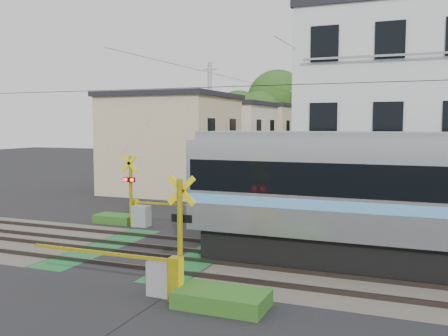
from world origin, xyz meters
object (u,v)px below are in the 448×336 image
at_px(crossing_signal_near, 165,269).
at_px(pedestrian, 337,166).
at_px(apartment_block, 424,117).
at_px(crossing_signal_far, 140,210).

xyz_separation_m(crossing_signal_near, pedestrian, (-0.77, 31.57, 0.11)).
bearing_deg(apartment_block, crossing_signal_far, -152.22).
bearing_deg(crossing_signal_near, pedestrian, 91.40).
height_order(crossing_signal_far, pedestrian, crossing_signal_far).
distance_m(crossing_signal_near, apartment_block, 14.95).
relative_size(crossing_signal_near, crossing_signal_far, 1.00).
height_order(crossing_signal_far, apartment_block, apartment_block).
relative_size(crossing_signal_far, pedestrian, 2.88).
height_order(crossing_signal_near, apartment_block, apartment_block).
bearing_deg(pedestrian, crossing_signal_near, 75.68).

